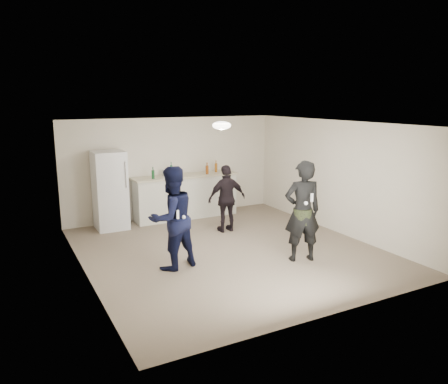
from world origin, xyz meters
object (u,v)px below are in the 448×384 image
counter (186,197)px  spectator (227,199)px  fridge (110,190)px  woman (302,211)px  man (172,218)px  shaker (164,173)px

counter → spectator: 1.58m
fridge → woman: size_ratio=0.96×
man → spectator: 2.40m
counter → fridge: bearing=-177.9°
shaker → man: bearing=-107.6°
man → shaker: bearing=-121.2°
spectator → woman: bearing=102.4°
fridge → man: (0.38, -2.93, 0.02)m
fridge → shaker: bearing=7.5°
fridge → woman: bearing=-54.4°
man → spectator: man is taller
woman → spectator: size_ratio=1.24×
spectator → counter: bearing=-73.8°
fridge → counter: bearing=2.1°
man → woman: 2.38m
shaker → spectator: size_ratio=0.11×
spectator → fridge: bearing=-29.6°
man → fridge: bearing=-96.2°
counter → woman: woman is taller
shaker → spectator: bearing=-61.2°
fridge → spectator: size_ratio=1.18×
fridge → woman: 4.54m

